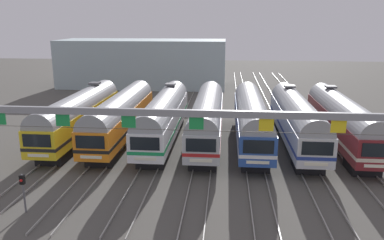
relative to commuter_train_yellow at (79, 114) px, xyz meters
The scene contains 12 objects.
ground_plane 13.11m from the commuter_train_yellow, ahead, with size 160.00×160.00×0.00m, color #4C4944.
track_bed 21.46m from the commuter_train_yellow, 52.95° to the left, with size 27.17×70.00×0.15m.
commuter_train_yellow is the anchor object (origin of this frame).
commuter_train_orange 4.28m from the commuter_train_yellow, ahead, with size 2.88×18.06×4.77m.
commuter_train_white 8.56m from the commuter_train_yellow, ahead, with size 2.88×18.06×5.05m.
commuter_train_stainless 12.83m from the commuter_train_yellow, ahead, with size 2.88×18.06×4.77m.
commuter_train_blue 17.11m from the commuter_train_yellow, ahead, with size 2.88×18.06×4.77m.
commuter_train_silver 21.39m from the commuter_train_yellow, ahead, with size 2.88×18.06×5.05m.
commuter_train_maroon 25.67m from the commuter_train_yellow, ahead, with size 2.88×18.06×5.05m.
catenary_gantry 18.83m from the commuter_train_yellow, 46.45° to the right, with size 30.91×0.44×6.97m.
yard_signal_mast 15.47m from the commuter_train_yellow, 82.04° to the right, with size 0.28×0.35×2.57m.
maintenance_building 32.53m from the commuter_train_yellow, 90.72° to the left, with size 29.56×10.00×8.35m, color #9EB2B7.
Camera 1 is at (1.77, -36.43, 11.84)m, focal length 36.05 mm.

